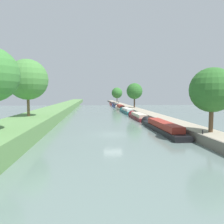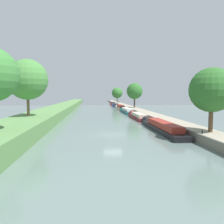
# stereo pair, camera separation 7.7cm
# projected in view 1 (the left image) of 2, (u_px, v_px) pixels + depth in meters

# --- Properties ---
(ground_plane) EXTENTS (160.00, 160.00, 0.00)m
(ground_plane) POSITION_uv_depth(u_px,v_px,m) (113.00, 134.00, 29.89)
(ground_plane) COLOR slate
(left_grassy_bank) EXTENTS (6.65, 260.00, 1.92)m
(left_grassy_bank) POSITION_uv_depth(u_px,v_px,m) (19.00, 129.00, 28.67)
(left_grassy_bank) COLOR #5B894C
(left_grassy_bank) RESTS_ON ground_plane
(right_towpath) EXTENTS (3.34, 260.00, 1.04)m
(right_towpath) POSITION_uv_depth(u_px,v_px,m) (189.00, 129.00, 30.83)
(right_towpath) COLOR #9E937F
(right_towpath) RESTS_ON ground_plane
(stone_quay) EXTENTS (0.25, 260.00, 1.09)m
(stone_quay) POSITION_uv_depth(u_px,v_px,m) (177.00, 129.00, 30.66)
(stone_quay) COLOR #6B665B
(stone_quay) RESTS_ON ground_plane
(narrowboat_black) EXTENTS (2.08, 17.07, 2.15)m
(narrowboat_black) POSITION_uv_depth(u_px,v_px,m) (160.00, 126.00, 33.01)
(narrowboat_black) COLOR black
(narrowboat_black) RESTS_ON ground_plane
(narrowboat_maroon) EXTENTS (2.08, 13.60, 1.98)m
(narrowboat_maroon) POSITION_uv_depth(u_px,v_px,m) (137.00, 116.00, 49.68)
(narrowboat_maroon) COLOR maroon
(narrowboat_maroon) RESTS_ON ground_plane
(narrowboat_teal) EXTENTS (2.01, 16.09, 1.99)m
(narrowboat_teal) POSITION_uv_depth(u_px,v_px,m) (126.00, 111.00, 65.34)
(narrowboat_teal) COLOR #195B60
(narrowboat_teal) RESTS_ON ground_plane
(narrowboat_cream) EXTENTS (1.92, 15.31, 2.13)m
(narrowboat_cream) POSITION_uv_depth(u_px,v_px,m) (120.00, 107.00, 81.58)
(narrowboat_cream) COLOR beige
(narrowboat_cream) RESTS_ON ground_plane
(narrowboat_blue) EXTENTS (1.93, 14.89, 2.03)m
(narrowboat_blue) POSITION_uv_depth(u_px,v_px,m) (116.00, 105.00, 96.70)
(narrowboat_blue) COLOR #283D93
(narrowboat_blue) RESTS_ON ground_plane
(narrowboat_red) EXTENTS (1.83, 14.92, 2.01)m
(narrowboat_red) POSITION_uv_depth(u_px,v_px,m) (112.00, 104.00, 112.04)
(narrowboat_red) COLOR maroon
(narrowboat_red) RESTS_ON ground_plane
(tree_rightbank_near) EXTENTS (5.11, 5.11, 7.41)m
(tree_rightbank_near) POSITION_uv_depth(u_px,v_px,m) (212.00, 90.00, 25.22)
(tree_rightbank_near) COLOR brown
(tree_rightbank_near) RESTS_ON right_towpath
(tree_rightbank_midnear) EXTENTS (5.20, 5.20, 7.99)m
(tree_rightbank_midnear) POSITION_uv_depth(u_px,v_px,m) (134.00, 91.00, 72.24)
(tree_rightbank_midnear) COLOR #4C3828
(tree_rightbank_midnear) RESTS_ON right_towpath
(tree_rightbank_midfar) EXTENTS (5.88, 5.88, 8.07)m
(tree_rightbank_midfar) POSITION_uv_depth(u_px,v_px,m) (117.00, 93.00, 121.45)
(tree_rightbank_midfar) COLOR brown
(tree_rightbank_midfar) RESTS_ON right_towpath
(tree_leftbank_upstream) EXTENTS (6.35, 6.35, 8.96)m
(tree_leftbank_upstream) POSITION_uv_depth(u_px,v_px,m) (28.00, 80.00, 34.65)
(tree_leftbank_upstream) COLOR brown
(tree_leftbank_upstream) RESTS_ON left_grassy_bank
(person_walking) EXTENTS (0.34, 0.34, 1.66)m
(person_walking) POSITION_uv_depth(u_px,v_px,m) (119.00, 101.00, 111.80)
(person_walking) COLOR #282D42
(person_walking) RESTS_ON right_towpath
(mooring_bollard_near) EXTENTS (0.16, 0.16, 0.45)m
(mooring_bollard_near) POSITION_uv_depth(u_px,v_px,m) (203.00, 132.00, 24.35)
(mooring_bollard_near) COLOR black
(mooring_bollard_near) RESTS_ON right_towpath
(mooring_bollard_far) EXTENTS (0.16, 0.16, 0.45)m
(mooring_bollard_far) POSITION_uv_depth(u_px,v_px,m) (114.00, 102.00, 118.74)
(mooring_bollard_far) COLOR black
(mooring_bollard_far) RESTS_ON right_towpath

